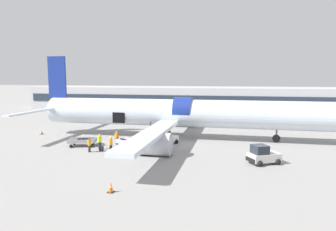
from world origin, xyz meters
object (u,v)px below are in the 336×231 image
Objects in this scene: baggage_tug_mid at (165,138)px; ground_crew_supervisor at (100,141)px; baggage_cart_queued at (83,142)px; airplane at (179,114)px; ground_crew_loader_b at (150,141)px; baggage_cart_loading at (128,143)px; suitcase_on_tarmac_upright at (101,149)px; ground_crew_helper at (89,145)px; baggage_tug_lead at (263,156)px; ground_crew_loader_a at (117,137)px; ground_crew_driver at (111,144)px.

baggage_tug_mid is 7.77m from ground_crew_supervisor.
baggage_tug_mid is at bearing 18.31° from baggage_cart_queued.
airplane is 7.14m from ground_crew_loader_b.
suitcase_on_tarmac_upright is at bearing -134.99° from baggage_cart_loading.
airplane is 11.41m from ground_crew_supervisor.
ground_crew_helper is at bearing -112.51° from ground_crew_supervisor.
airplane reaches higher than ground_crew_supervisor.
ground_crew_loader_b reaches higher than baggage_cart_queued.
airplane reaches higher than ground_crew_loader_b.
baggage_tug_lead reaches higher than baggage_tug_mid.
ground_crew_helper is at bearing 178.30° from baggage_tug_lead.
baggage_tug_lead is 2.10× the size of ground_crew_loader_a.
ground_crew_driver is at bearing -122.57° from airplane.
airplane is 27.00× the size of ground_crew_helper.
baggage_tug_mid is 2.17× the size of ground_crew_helper.
ground_crew_helper is (-0.57, -1.38, -0.11)m from ground_crew_supervisor.
ground_crew_loader_b is at bearing -116.97° from baggage_tug_mid.
baggage_tug_mid is 9.03m from ground_crew_helper.
baggage_tug_mid is 7.81m from suitcase_on_tarmac_upright.
ground_crew_helper is at bearing -153.14° from suitcase_on_tarmac_upright.
ground_crew_driver is at bearing -142.65° from ground_crew_loader_b.
baggage_cart_queued is 2.72× the size of ground_crew_helper.
airplane is at bearing 37.44° from ground_crew_loader_a.
ground_crew_driver is 2.64× the size of suitcase_on_tarmac_upright.
baggage_tug_mid reaches higher than ground_crew_loader_a.
baggage_cart_loading is 0.88× the size of baggage_cart_queued.
baggage_cart_loading is at bearing -125.17° from airplane.
ground_crew_helper is (2.06, -2.49, 0.34)m from baggage_cart_queued.
suitcase_on_tarmac_upright is at bearing -55.28° from ground_crew_supervisor.
baggage_tug_lead is 0.99× the size of baggage_tug_mid.
baggage_tug_lead is at bearing -17.38° from ground_crew_loader_b.
baggage_tug_lead is at bearing -13.20° from baggage_cart_loading.
baggage_cart_queued is 2.60× the size of ground_crew_loader_b.
baggage_tug_lead is 1.89× the size of ground_crew_supervisor.
baggage_tug_mid is 2.60m from ground_crew_loader_b.
ground_crew_loader_a is 3.87m from suitcase_on_tarmac_upright.
baggage_tug_lead is at bearing -29.33° from baggage_tug_mid.
ground_crew_loader_b is 0.94× the size of ground_crew_driver.
ground_crew_driver is 1.34m from suitcase_on_tarmac_upright.
ground_crew_loader_a is 2.41× the size of suitcase_on_tarmac_upright.
baggage_tug_mid is 5.14× the size of suitcase_on_tarmac_upright.
baggage_tug_lead is 0.90× the size of baggage_cart_loading.
ground_crew_loader_b reaches higher than ground_crew_helper.
ground_crew_loader_a is 1.02× the size of ground_crew_helper.
ground_crew_helper is at bearing -151.66° from ground_crew_loader_b.
ground_crew_driver reaches higher than ground_crew_loader_a.
ground_crew_loader_a is at bearing 75.01° from ground_crew_supervisor.
baggage_cart_queued is at bearing -176.01° from baggage_cart_loading.
baggage_tug_mid is at bearing 39.53° from suitcase_on_tarmac_upright.
baggage_tug_lead is 16.85m from suitcase_on_tarmac_upright.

